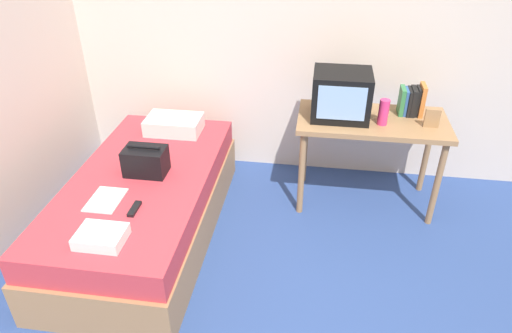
{
  "coord_description": "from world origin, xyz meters",
  "views": [
    {
      "loc": [
        0.21,
        -1.9,
        2.34
      ],
      "look_at": [
        -0.21,
        0.99,
        0.55
      ],
      "focal_mm": 32.42,
      "sensor_mm": 36.0,
      "label": 1
    }
  ],
  "objects_px": {
    "water_bottle": "(384,112)",
    "folded_towel": "(101,237)",
    "desk": "(371,130)",
    "tv": "(341,95)",
    "magazine": "(106,200)",
    "handbag": "(146,161)",
    "bed": "(145,205)",
    "picture_frame": "(432,118)",
    "pillow": "(174,124)",
    "remote_dark": "(134,209)",
    "book_row": "(412,101)"
  },
  "relations": [
    {
      "from": "handbag",
      "to": "remote_dark",
      "type": "relative_size",
      "value": 1.92
    },
    {
      "from": "tv",
      "to": "remote_dark",
      "type": "xyz_separation_m",
      "value": [
        -1.3,
        -1.1,
        -0.42
      ]
    },
    {
      "from": "magazine",
      "to": "handbag",
      "type": "bearing_deg",
      "value": 67.05
    },
    {
      "from": "tv",
      "to": "handbag",
      "type": "bearing_deg",
      "value": -154.62
    },
    {
      "from": "water_bottle",
      "to": "pillow",
      "type": "bearing_deg",
      "value": 176.02
    },
    {
      "from": "handbag",
      "to": "water_bottle",
      "type": "bearing_deg",
      "value": 18.14
    },
    {
      "from": "bed",
      "to": "picture_frame",
      "type": "xyz_separation_m",
      "value": [
        2.09,
        0.6,
        0.59
      ]
    },
    {
      "from": "picture_frame",
      "to": "folded_towel",
      "type": "bearing_deg",
      "value": -147.12
    },
    {
      "from": "water_bottle",
      "to": "picture_frame",
      "type": "distance_m",
      "value": 0.36
    },
    {
      "from": "pillow",
      "to": "remote_dark",
      "type": "distance_m",
      "value": 1.13
    },
    {
      "from": "water_bottle",
      "to": "picture_frame",
      "type": "bearing_deg",
      "value": 0.28
    },
    {
      "from": "picture_frame",
      "to": "handbag",
      "type": "bearing_deg",
      "value": -164.82
    },
    {
      "from": "bed",
      "to": "remote_dark",
      "type": "relative_size",
      "value": 12.82
    },
    {
      "from": "picture_frame",
      "to": "magazine",
      "type": "distance_m",
      "value": 2.42
    },
    {
      "from": "picture_frame",
      "to": "folded_towel",
      "type": "height_order",
      "value": "picture_frame"
    },
    {
      "from": "bed",
      "to": "folded_towel",
      "type": "xyz_separation_m",
      "value": [
        0.03,
        -0.73,
        0.31
      ]
    },
    {
      "from": "pillow",
      "to": "book_row",
      "type": "bearing_deg",
      "value": 3.1
    },
    {
      "from": "desk",
      "to": "handbag",
      "type": "relative_size",
      "value": 3.87
    },
    {
      "from": "water_bottle",
      "to": "book_row",
      "type": "distance_m",
      "value": 0.32
    },
    {
      "from": "pillow",
      "to": "remote_dark",
      "type": "relative_size",
      "value": 2.95
    },
    {
      "from": "bed",
      "to": "folded_towel",
      "type": "distance_m",
      "value": 0.79
    },
    {
      "from": "pillow",
      "to": "magazine",
      "type": "xyz_separation_m",
      "value": [
        -0.16,
        -1.05,
        -0.06
      ]
    },
    {
      "from": "bed",
      "to": "handbag",
      "type": "xyz_separation_m",
      "value": [
        0.03,
        0.04,
        0.37
      ]
    },
    {
      "from": "desk",
      "to": "tv",
      "type": "xyz_separation_m",
      "value": [
        -0.26,
        0.01,
        0.28
      ]
    },
    {
      "from": "water_bottle",
      "to": "folded_towel",
      "type": "height_order",
      "value": "water_bottle"
    },
    {
      "from": "water_bottle",
      "to": "folded_towel",
      "type": "xyz_separation_m",
      "value": [
        -1.7,
        -1.33,
        -0.31
      ]
    },
    {
      "from": "picture_frame",
      "to": "pillow",
      "type": "relative_size",
      "value": 0.31
    },
    {
      "from": "pillow",
      "to": "remote_dark",
      "type": "bearing_deg",
      "value": -86.37
    },
    {
      "from": "book_row",
      "to": "handbag",
      "type": "xyz_separation_m",
      "value": [
        -1.93,
        -0.78,
        -0.26
      ]
    },
    {
      "from": "book_row",
      "to": "magazine",
      "type": "distance_m",
      "value": 2.41
    },
    {
      "from": "desk",
      "to": "remote_dark",
      "type": "xyz_separation_m",
      "value": [
        -1.56,
        -1.09,
        -0.14
      ]
    },
    {
      "from": "water_bottle",
      "to": "remote_dark",
      "type": "xyz_separation_m",
      "value": [
        -1.62,
        -1.0,
        -0.34
      ]
    },
    {
      "from": "bed",
      "to": "picture_frame",
      "type": "height_order",
      "value": "picture_frame"
    },
    {
      "from": "handbag",
      "to": "folded_towel",
      "type": "xyz_separation_m",
      "value": [
        -0.0,
        -0.77,
        -0.06
      ]
    },
    {
      "from": "pillow",
      "to": "water_bottle",
      "type": "bearing_deg",
      "value": -3.98
    },
    {
      "from": "desk",
      "to": "water_bottle",
      "type": "distance_m",
      "value": 0.23
    },
    {
      "from": "handbag",
      "to": "book_row",
      "type": "bearing_deg",
      "value": 21.95
    },
    {
      "from": "remote_dark",
      "to": "bed",
      "type": "bearing_deg",
      "value": 105.12
    },
    {
      "from": "water_bottle",
      "to": "pillow",
      "type": "distance_m",
      "value": 1.72
    },
    {
      "from": "water_bottle",
      "to": "book_row",
      "type": "xyz_separation_m",
      "value": [
        0.23,
        0.22,
        0.01
      ]
    },
    {
      "from": "remote_dark",
      "to": "handbag",
      "type": "bearing_deg",
      "value": 99.48
    },
    {
      "from": "desk",
      "to": "magazine",
      "type": "xyz_separation_m",
      "value": [
        -1.79,
        -1.02,
        -0.14
      ]
    },
    {
      "from": "bed",
      "to": "magazine",
      "type": "distance_m",
      "value": 0.45
    },
    {
      "from": "picture_frame",
      "to": "water_bottle",
      "type": "bearing_deg",
      "value": -179.72
    },
    {
      "from": "magazine",
      "to": "water_bottle",
      "type": "bearing_deg",
      "value": 26.61
    },
    {
      "from": "tv",
      "to": "handbag",
      "type": "distance_m",
      "value": 1.55
    },
    {
      "from": "desk",
      "to": "remote_dark",
      "type": "bearing_deg",
      "value": -144.95
    },
    {
      "from": "desk",
      "to": "remote_dark",
      "type": "distance_m",
      "value": 1.91
    },
    {
      "from": "picture_frame",
      "to": "pillow",
      "type": "distance_m",
      "value": 2.07
    },
    {
      "from": "desk",
      "to": "magazine",
      "type": "distance_m",
      "value": 2.06
    }
  ]
}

